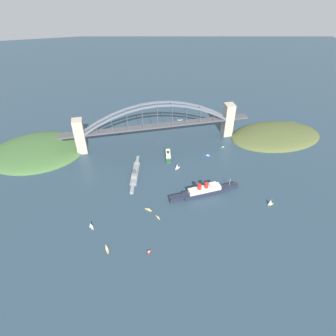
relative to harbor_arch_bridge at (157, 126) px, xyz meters
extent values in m
plane|color=#283D4C|center=(0.00, 0.00, -30.65)|extent=(1400.00, 1400.00, 0.00)
cube|color=#ADA38E|center=(-118.51, 0.00, -2.85)|extent=(14.84, 16.46, 55.60)
cube|color=#ADA38E|center=(118.51, 0.00, -2.85)|extent=(14.84, 16.46, 55.60)
cube|color=#47474C|center=(0.00, 0.00, 0.44)|extent=(222.17, 13.29, 2.40)
cube|color=#47474C|center=(-137.93, 0.00, 0.44)|extent=(24.00, 13.29, 2.40)
cube|color=#47474C|center=(137.93, 0.00, 0.44)|extent=(24.00, 13.29, 2.40)
cube|color=slate|center=(-103.32, -5.98, 7.11)|extent=(24.57, 1.80, 16.09)
cube|color=slate|center=(-80.36, -5.98, 18.95)|extent=(24.28, 1.80, 13.28)
cube|color=slate|center=(-57.40, -5.98, 27.84)|extent=(23.94, 1.80, 10.45)
cube|color=slate|center=(-34.44, -5.98, 33.76)|extent=(23.57, 1.80, 7.58)
cube|color=slate|center=(-11.48, -5.98, 36.72)|extent=(23.17, 1.80, 4.67)
cube|color=slate|center=(11.48, -5.98, 36.72)|extent=(23.17, 1.80, 4.67)
cube|color=slate|center=(34.44, -5.98, 33.76)|extent=(23.57, 1.80, 7.58)
cube|color=slate|center=(57.40, -5.98, 27.84)|extent=(23.94, 1.80, 10.45)
cube|color=slate|center=(80.36, -5.98, 18.95)|extent=(24.28, 1.80, 13.28)
cube|color=slate|center=(103.32, -5.98, 7.11)|extent=(24.57, 1.80, 16.09)
cube|color=slate|center=(-103.32, 5.98, 7.11)|extent=(24.57, 1.80, 16.09)
cube|color=slate|center=(-80.36, 5.98, 18.95)|extent=(24.28, 1.80, 13.28)
cube|color=slate|center=(-57.40, 5.98, 27.84)|extent=(23.94, 1.80, 10.45)
cube|color=slate|center=(-34.44, 5.98, 33.76)|extent=(23.57, 1.80, 7.58)
cube|color=slate|center=(-11.48, 5.98, 36.72)|extent=(23.17, 1.80, 4.67)
cube|color=slate|center=(11.48, 5.98, 36.72)|extent=(23.17, 1.80, 4.67)
cube|color=slate|center=(34.44, 5.98, 33.76)|extent=(23.57, 1.80, 7.58)
cube|color=slate|center=(57.40, 5.98, 27.84)|extent=(23.94, 1.80, 10.45)
cube|color=slate|center=(80.36, 5.98, 18.95)|extent=(24.28, 1.80, 13.28)
cube|color=slate|center=(103.32, 5.98, 7.11)|extent=(24.57, 1.80, 16.09)
cube|color=slate|center=(-114.80, 0.00, 0.44)|extent=(1.40, 11.96, 1.40)
cube|color=slate|center=(-68.88, 0.00, 24.13)|extent=(1.40, 11.96, 1.40)
cube|color=slate|center=(-22.96, 0.00, 35.98)|extent=(1.40, 11.96, 1.40)
cube|color=slate|center=(22.96, 0.00, 35.98)|extent=(1.40, 11.96, 1.40)
cube|color=slate|center=(68.88, 0.00, 24.13)|extent=(1.40, 11.96, 1.40)
cube|color=slate|center=(114.80, 0.00, 0.44)|extent=(1.40, 11.96, 1.40)
cylinder|color=slate|center=(-91.84, -5.98, 7.71)|extent=(0.56, 0.56, 12.13)
cylinder|color=slate|center=(-91.84, 5.98, 7.71)|extent=(0.56, 0.56, 12.13)
cylinder|color=slate|center=(-68.88, -5.98, 12.89)|extent=(0.56, 0.56, 22.49)
cylinder|color=slate|center=(-68.88, 5.98, 12.89)|extent=(0.56, 0.56, 22.49)
cylinder|color=slate|center=(-45.92, -5.98, 16.59)|extent=(0.56, 0.56, 29.89)
cylinder|color=slate|center=(-45.92, 5.98, 16.59)|extent=(0.56, 0.56, 29.89)
cylinder|color=slate|center=(-22.96, -5.98, 18.81)|extent=(0.56, 0.56, 34.34)
cylinder|color=slate|center=(-22.96, 5.98, 18.81)|extent=(0.56, 0.56, 34.34)
cylinder|color=slate|center=(0.00, -5.98, 19.55)|extent=(0.56, 0.56, 35.82)
cylinder|color=slate|center=(0.00, 5.98, 19.55)|extent=(0.56, 0.56, 35.82)
cylinder|color=slate|center=(22.96, -5.98, 18.81)|extent=(0.56, 0.56, 34.34)
cylinder|color=slate|center=(22.96, 5.98, 18.81)|extent=(0.56, 0.56, 34.34)
cylinder|color=slate|center=(45.92, -5.98, 16.59)|extent=(0.56, 0.56, 29.89)
cylinder|color=slate|center=(45.92, 5.98, 16.59)|extent=(0.56, 0.56, 29.89)
cylinder|color=slate|center=(68.88, -5.98, 12.89)|extent=(0.56, 0.56, 22.49)
cylinder|color=slate|center=(68.88, 5.98, 12.89)|extent=(0.56, 0.56, 22.49)
cylinder|color=slate|center=(91.84, -5.98, 7.71)|extent=(0.56, 0.56, 12.13)
cylinder|color=slate|center=(91.84, 5.98, 7.71)|extent=(0.56, 0.56, 12.13)
ellipsoid|color=#4C562D|center=(-197.46, 24.13, -30.65)|extent=(154.74, 94.55, 21.08)
ellipsoid|color=#756B5B|center=(-232.27, -1.87, -30.65)|extent=(54.16, 28.36, 11.59)
ellipsoid|color=#3D6033|center=(188.14, -14.72, -30.65)|extent=(146.53, 118.06, 20.73)
ellipsoid|color=#756B5B|center=(155.18, -47.19, -30.65)|extent=(51.29, 35.42, 11.40)
cube|color=#1E2333|center=(-36.40, 133.53, -27.67)|extent=(57.69, 16.54, 5.96)
cube|color=#1E2333|center=(-74.19, 130.28, -27.67)|extent=(19.45, 8.04, 5.96)
cube|color=#1E2333|center=(1.39, 136.77, -27.67)|extent=(19.56, 9.33, 5.96)
cube|color=white|center=(-36.40, 133.53, -22.18)|extent=(43.37, 13.57, 5.04)
cube|color=white|center=(-48.09, 132.52, -18.06)|extent=(10.11, 9.56, 3.20)
cylinder|color=red|center=(-38.53, 133.34, -16.19)|extent=(5.27, 5.27, 6.92)
cylinder|color=red|center=(-28.96, 134.17, -16.19)|extent=(5.27, 5.27, 6.92)
cylinder|color=tan|center=(-71.83, 130.48, -19.70)|extent=(0.50, 0.50, 10.00)
cube|color=gray|center=(46.32, 74.04, -29.07)|extent=(20.45, 49.83, 3.17)
cube|color=gray|center=(38.51, 42.26, -29.07)|extent=(7.84, 16.86, 3.17)
cube|color=gray|center=(54.13, 105.83, -29.07)|extent=(8.62, 17.05, 3.17)
cube|color=gray|center=(46.32, 74.04, -25.73)|extent=(12.85, 25.56, 3.49)
cylinder|color=gray|center=(40.95, 52.19, -26.38)|extent=(6.30, 6.30, 2.20)
cylinder|color=gray|center=(51.69, 95.90, -26.38)|extent=(6.30, 6.30, 2.20)
cylinder|color=gray|center=(46.32, 74.04, -18.99)|extent=(0.60, 0.60, 10.00)
cylinder|color=#4C4C51|center=(47.49, 78.81, -21.79)|extent=(4.95, 4.95, 4.40)
cube|color=#23512D|center=(-9.00, 39.72, -29.32)|extent=(12.09, 24.75, 2.66)
cube|color=#23512D|center=(-11.66, 24.15, -29.32)|extent=(7.00, 8.76, 2.66)
cube|color=#23512D|center=(-6.33, 55.30, -29.32)|extent=(8.13, 8.95, 2.66)
cube|color=beige|center=(-9.00, 39.72, -26.65)|extent=(10.54, 22.59, 2.68)
cylinder|color=black|center=(-9.00, 39.72, -24.11)|extent=(3.28, 3.28, 2.40)
cylinder|color=#B7B7B2|center=(-53.00, -59.35, -30.20)|extent=(3.29, 4.99, 0.90)
cylinder|color=#B7B7B2|center=(-50.40, -57.92, -30.20)|extent=(3.29, 4.99, 0.90)
cylinder|color=navy|center=(-53.00, -59.35, -29.18)|extent=(0.14, 0.14, 1.15)
cylinder|color=navy|center=(-50.40, -57.92, -29.18)|extent=(0.14, 0.14, 1.15)
ellipsoid|color=silver|center=(-51.70, -58.63, -27.93)|extent=(4.57, 6.83, 1.35)
cylinder|color=navy|center=(-53.23, -55.85, -27.93)|extent=(1.51, 1.32, 1.28)
cube|color=silver|center=(-52.13, -57.86, -27.36)|extent=(10.75, 6.93, 0.20)
cube|color=silver|center=(-50.21, -61.35, -27.80)|extent=(4.30, 3.03, 0.12)
cube|color=navy|center=(-50.21, -61.35, -26.51)|extent=(0.63, 1.02, 1.50)
cylinder|color=#B7B7B2|center=(59.17, -43.87, -30.20)|extent=(5.79, 2.08, 0.90)
cylinder|color=#B7B7B2|center=(59.80, -40.92, -30.20)|extent=(5.79, 2.08, 0.90)
cylinder|color=maroon|center=(59.17, -43.87, -29.09)|extent=(0.14, 0.14, 1.32)
cylinder|color=maroon|center=(59.80, -40.92, -29.09)|extent=(0.14, 0.14, 1.32)
ellipsoid|color=silver|center=(59.49, -42.39, -27.76)|extent=(6.99, 2.74, 1.34)
cylinder|color=maroon|center=(56.47, -41.75, -27.76)|extent=(1.05, 1.42, 1.28)
cube|color=silver|center=(58.65, -42.21, -27.19)|extent=(3.70, 9.89, 0.20)
cube|color=silver|center=(62.44, -43.02, -27.63)|extent=(1.85, 3.85, 0.12)
cube|color=maroon|center=(62.44, -43.02, -26.34)|extent=(1.10, 0.35, 1.50)
cube|color=gold|center=(-111.55, 170.10, -30.13)|extent=(5.47, 3.25, 1.05)
cube|color=gold|center=(-114.90, 169.46, -30.13)|extent=(1.88, 1.35, 1.05)
cube|color=gold|center=(-108.19, 170.75, -30.13)|extent=(1.91, 1.56, 1.05)
cylinder|color=tan|center=(-111.96, 170.02, -25.67)|extent=(0.16, 0.16, 7.85)
cone|color=silver|center=(-110.50, 170.30, -26.06)|extent=(5.50, 5.50, 6.28)
cube|color=gold|center=(92.38, 194.54, -30.16)|extent=(3.71, 7.29, 0.99)
cube|color=gold|center=(91.59, 199.11, -30.16)|extent=(1.78, 2.52, 0.99)
cube|color=gold|center=(93.17, 189.98, -30.16)|extent=(2.06, 2.57, 0.99)
cube|color=beige|center=(92.52, 193.69, -29.08)|extent=(2.61, 3.77, 1.15)
cube|color=silver|center=(-15.55, 73.50, -30.28)|extent=(5.58, 4.55, 0.74)
cube|color=silver|center=(-18.51, 71.75, -30.28)|extent=(1.99, 1.74, 0.74)
cube|color=silver|center=(-12.59, 75.26, -30.28)|extent=(2.09, 1.91, 0.74)
cylinder|color=tan|center=(-15.92, 73.28, -26.11)|extent=(0.16, 0.16, 7.60)
cone|color=white|center=(-14.63, 74.05, -26.49)|extent=(6.48, 6.48, 6.08)
cube|color=#B2231E|center=(48.65, 207.75, -30.16)|extent=(4.59, 4.44, 0.98)
cube|color=#B2231E|center=(46.37, 205.63, -30.16)|extent=(1.78, 1.75, 0.98)
cube|color=#B2231E|center=(50.92, 209.86, -30.16)|extent=(1.91, 1.89, 0.98)
cube|color=beige|center=(49.07, 208.14, -29.01)|extent=(2.64, 2.60, 1.33)
cube|color=silver|center=(107.93, 160.10, -30.12)|extent=(3.88, 4.96, 1.07)
cube|color=silver|center=(106.50, 162.79, -30.12)|extent=(1.50, 1.76, 1.07)
cube|color=silver|center=(109.37, 157.41, -30.12)|extent=(1.65, 1.84, 1.07)
cylinder|color=tan|center=(107.75, 160.44, -26.28)|extent=(0.16, 0.16, 6.60)
cone|color=silver|center=(108.38, 159.26, -26.61)|extent=(5.68, 5.68, 5.28)
cube|color=gold|center=(30.47, 161.30, -30.22)|extent=(3.40, 4.98, 0.86)
cube|color=gold|center=(31.72, 158.43, -30.22)|extent=(1.46, 1.80, 0.86)
cube|color=gold|center=(29.21, 164.18, -30.22)|extent=(1.63, 1.87, 0.86)
cube|color=beige|center=(30.23, 161.84, -29.29)|extent=(2.15, 2.69, 0.99)
cube|color=#2D6B3D|center=(-97.88, 36.97, -30.13)|extent=(6.24, 3.04, 1.05)
cube|color=#2D6B3D|center=(-93.96, 37.70, -30.13)|extent=(2.16, 1.44, 1.05)
cube|color=#2D6B3D|center=(-101.81, 36.25, -30.13)|extent=(2.20, 1.65, 1.05)
cube|color=beige|center=(-98.62, 36.84, -29.15)|extent=(3.23, 2.11, 0.92)
cube|color=#234C8C|center=(-67.47, 53.45, -30.03)|extent=(8.12, 7.50, 1.24)
cube|color=#234C8C|center=(-63.45, 50.15, -30.03)|extent=(3.16, 3.05, 1.24)
cube|color=#234C8C|center=(-71.49, 56.75, -30.03)|extent=(3.39, 3.33, 1.24)
cube|color=beige|center=(-68.22, 54.07, -28.95)|extent=(4.69, 4.51, 0.93)
cube|color=gold|center=(39.52, 146.47, -30.03)|extent=(5.69, 5.40, 1.24)
cube|color=gold|center=(42.43, 143.86, -30.03)|extent=(2.18, 2.12, 1.24)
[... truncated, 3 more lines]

